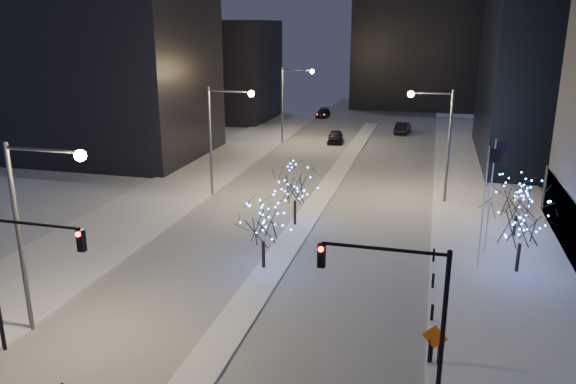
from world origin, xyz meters
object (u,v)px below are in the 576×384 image
(street_lamp_w_far, at_px, (290,95))
(car_mid, at_px, (403,128))
(traffic_signal_east, at_px, (405,299))
(holiday_tree_plaza_far, at_px, (518,198))
(construction_sign, at_px, (434,340))
(street_lamp_w_near, at_px, (34,213))
(car_far, at_px, (323,113))
(holiday_tree_plaza_near, at_px, (523,221))
(traffic_signal_west, at_px, (19,264))
(street_lamp_east, at_px, (439,131))
(car_near, at_px, (335,137))
(street_lamp_w_mid, at_px, (221,127))
(holiday_tree_median_far, at_px, (295,184))
(holiday_tree_median_near, at_px, (263,221))

(street_lamp_w_far, bearing_deg, car_mid, 38.24)
(traffic_signal_east, bearing_deg, car_mid, 93.38)
(holiday_tree_plaza_far, relative_size, construction_sign, 2.35)
(car_mid, xyz_separation_m, construction_sign, (5.03, -59.29, 0.52))
(street_lamp_w_near, distance_m, car_far, 73.55)
(construction_sign, bearing_deg, holiday_tree_plaza_far, 83.91)
(traffic_signal_east, distance_m, holiday_tree_plaza_near, 16.16)
(car_mid, bearing_deg, traffic_signal_west, 83.81)
(street_lamp_east, height_order, car_near, street_lamp_east)
(street_lamp_w_near, relative_size, traffic_signal_east, 1.43)
(street_lamp_w_mid, bearing_deg, traffic_signal_east, -55.49)
(construction_sign, bearing_deg, holiday_tree_plaza_near, 77.71)
(car_near, bearing_deg, car_far, 99.25)
(car_far, height_order, construction_sign, construction_sign)
(holiday_tree_plaza_far, height_order, construction_sign, holiday_tree_plaza_far)
(traffic_signal_west, relative_size, construction_sign, 3.52)
(street_lamp_w_far, xyz_separation_m, car_far, (-0.06, 23.32, -5.80))
(holiday_tree_median_far, relative_size, holiday_tree_plaza_far, 1.06)
(street_lamp_w_near, height_order, traffic_signal_east, street_lamp_w_near)
(car_far, xyz_separation_m, holiday_tree_plaza_far, (24.97, -52.81, 2.41))
(car_far, bearing_deg, traffic_signal_east, -77.06)
(street_lamp_w_far, xyz_separation_m, traffic_signal_west, (0.50, -52.00, -1.74))
(car_far, relative_size, holiday_tree_median_far, 0.98)
(traffic_signal_west, height_order, construction_sign, traffic_signal_west)
(street_lamp_w_far, xyz_separation_m, holiday_tree_median_near, (8.44, -39.71, -3.19))
(holiday_tree_plaza_near, bearing_deg, street_lamp_east, 110.40)
(street_lamp_w_far, bearing_deg, holiday_tree_median_far, -74.89)
(car_mid, bearing_deg, street_lamp_w_near, 82.98)
(street_lamp_w_mid, bearing_deg, street_lamp_w_near, -90.00)
(street_lamp_w_mid, xyz_separation_m, street_lamp_east, (19.02, 3.00, -0.05))
(car_near, xyz_separation_m, holiday_tree_plaza_near, (18.50, -38.18, 2.72))
(holiday_tree_median_near, distance_m, holiday_tree_plaza_far, 19.39)
(car_near, relative_size, holiday_tree_plaza_far, 1.03)
(holiday_tree_median_far, height_order, holiday_tree_plaza_far, holiday_tree_median_far)
(street_lamp_east, distance_m, holiday_tree_plaza_near, 15.46)
(street_lamp_w_mid, distance_m, car_near, 28.14)
(car_far, bearing_deg, traffic_signal_west, -90.20)
(car_far, xyz_separation_m, holiday_tree_median_near, (8.50, -63.03, 2.60))
(holiday_tree_median_far, distance_m, holiday_tree_plaza_far, 16.57)
(car_mid, bearing_deg, holiday_tree_plaza_near, 108.08)
(construction_sign, bearing_deg, car_mid, 105.73)
(street_lamp_east, relative_size, car_near, 2.09)
(street_lamp_w_near, bearing_deg, holiday_tree_plaza_far, 39.46)
(traffic_signal_east, relative_size, holiday_tree_median_far, 1.42)
(traffic_signal_west, relative_size, car_far, 1.45)
(street_lamp_w_mid, height_order, construction_sign, street_lamp_w_mid)
(traffic_signal_east, height_order, construction_sign, traffic_signal_east)
(traffic_signal_west, bearing_deg, holiday_tree_median_near, 57.14)
(street_lamp_w_mid, bearing_deg, street_lamp_east, 8.96)
(street_lamp_w_far, xyz_separation_m, holiday_tree_plaza_near, (24.31, -36.23, -2.97))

